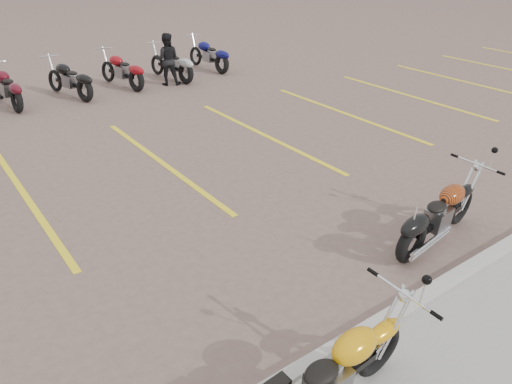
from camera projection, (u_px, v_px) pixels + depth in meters
ground at (281, 250)px, 7.59m from camera, size 100.00×100.00×0.00m
curb at (383, 320)px, 6.13m from camera, size 60.00×0.18×0.12m
parking_stripes at (162, 163)px, 10.45m from camera, size 38.00×5.50×0.01m
yellow_cruiser at (323, 382)px, 4.80m from camera, size 2.21×0.36×0.91m
flame_cruiser at (435, 218)px, 7.56m from camera, size 2.16×0.46×0.89m
person_b at (167, 59)px, 15.45m from camera, size 0.97×0.91×1.58m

